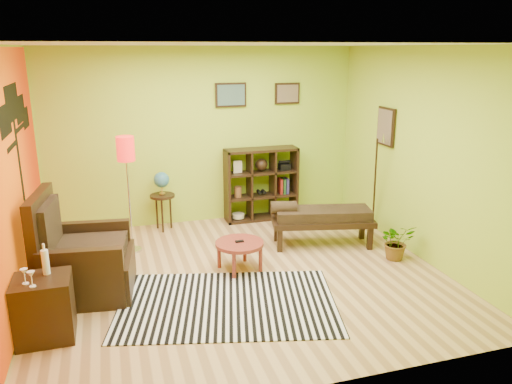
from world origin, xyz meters
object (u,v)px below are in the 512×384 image
object	(u,v)px
floor_lamp	(126,159)
coffee_table	(240,246)
potted_plant	(396,245)
armchair	(81,263)
globe_table	(162,186)
cube_shelf	(262,184)
side_cabinet	(44,308)
bench	(320,217)

from	to	relation	value
floor_lamp	coffee_table	bearing A→B (deg)	-38.83
potted_plant	armchair	bearing A→B (deg)	177.06
globe_table	cube_shelf	xyz separation A→B (m)	(1.64, 0.06, -0.11)
armchair	floor_lamp	distance (m)	1.59
armchair	side_cabinet	world-z (taller)	armchair
armchair	floor_lamp	world-z (taller)	floor_lamp
cube_shelf	bench	xyz separation A→B (m)	(0.45, -1.36, -0.17)
side_cabinet	floor_lamp	world-z (taller)	floor_lamp
coffee_table	bench	bearing A→B (deg)	19.88
bench	coffee_table	bearing A→B (deg)	-160.12
floor_lamp	cube_shelf	xyz separation A→B (m)	(2.17, 0.80, -0.72)
globe_table	armchair	bearing A→B (deg)	-122.09
coffee_table	bench	size ratio (longest dim) A/B	0.40
globe_table	cube_shelf	size ratio (longest dim) A/B	0.78
armchair	bench	world-z (taller)	armchair
side_cabinet	bench	world-z (taller)	side_cabinet
bench	potted_plant	world-z (taller)	bench
cube_shelf	floor_lamp	bearing A→B (deg)	-159.69
floor_lamp	globe_table	distance (m)	1.10
globe_table	cube_shelf	world-z (taller)	cube_shelf
coffee_table	floor_lamp	size ratio (longest dim) A/B	0.38
coffee_table	cube_shelf	distance (m)	2.06
armchair	side_cabinet	bearing A→B (deg)	-109.06
globe_table	side_cabinet	bearing A→B (deg)	-118.14
side_cabinet	bench	xyz separation A→B (m)	(3.56, 1.45, 0.11)
coffee_table	potted_plant	world-z (taller)	coffee_table
armchair	bench	bearing A→B (deg)	9.59
side_cabinet	potted_plant	distance (m)	4.41
bench	potted_plant	bearing A→B (deg)	-43.60
floor_lamp	cube_shelf	size ratio (longest dim) A/B	1.36
armchair	globe_table	world-z (taller)	armchair
bench	armchair	bearing A→B (deg)	-170.41
armchair	side_cabinet	size ratio (longest dim) A/B	1.29
armchair	potted_plant	size ratio (longest dim) A/B	2.43
coffee_table	potted_plant	xyz separation A→B (m)	(2.12, -0.28, -0.13)
armchair	cube_shelf	world-z (taller)	armchair
armchair	bench	xyz separation A→B (m)	(3.25, 0.55, 0.06)
floor_lamp	potted_plant	xyz separation A→B (m)	(3.41, -1.31, -1.13)
coffee_table	side_cabinet	size ratio (longest dim) A/B	0.65
floor_lamp	potted_plant	size ratio (longest dim) A/B	3.24
globe_table	cube_shelf	distance (m)	1.65
armchair	side_cabinet	distance (m)	0.95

